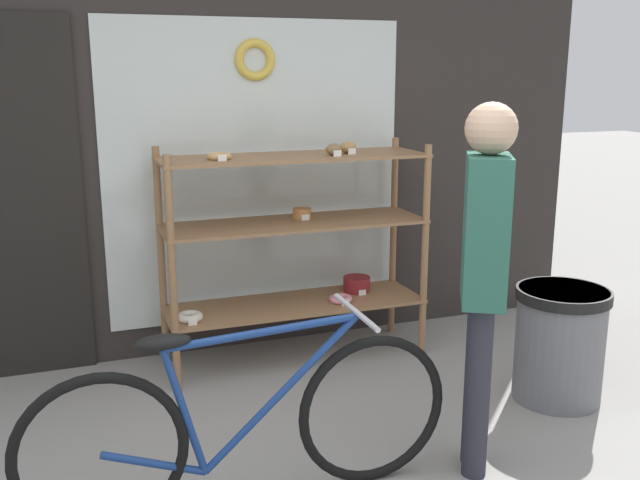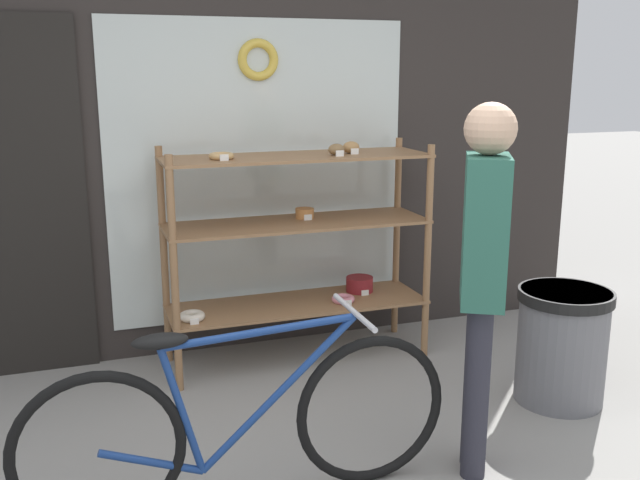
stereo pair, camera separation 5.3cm
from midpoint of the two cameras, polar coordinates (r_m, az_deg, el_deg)
name	(u,v)px [view 1 (the left image)]	position (r m, az deg, el deg)	size (l,w,h in m)	color
storefront_facade	(215,66)	(4.53, -8.71, 13.61)	(5.10, 0.13, 3.73)	#2D2826
display_case	(297,236)	(4.37, -2.21, 0.30)	(1.61, 0.50, 1.37)	#8E6642
bicycle	(243,425)	(3.04, -6.67, -14.52)	(1.83, 0.46, 0.81)	black
pedestrian	(484,263)	(3.14, 12.51, -1.78)	(0.31, 0.37, 1.66)	#282833
trash_bin	(560,340)	(4.15, 18.28, -7.59)	(0.50, 0.50, 0.64)	slate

